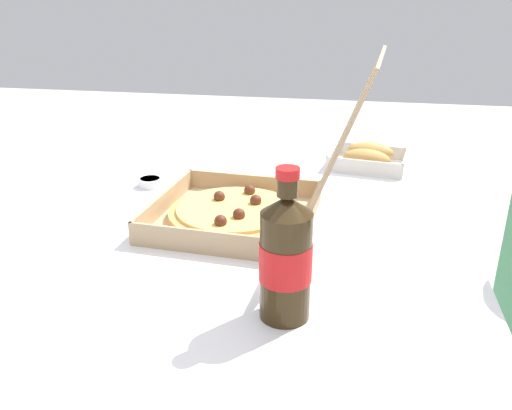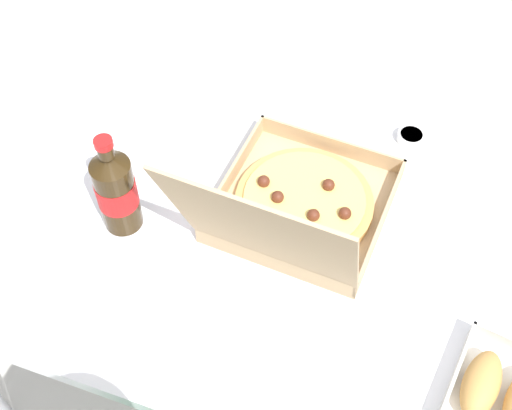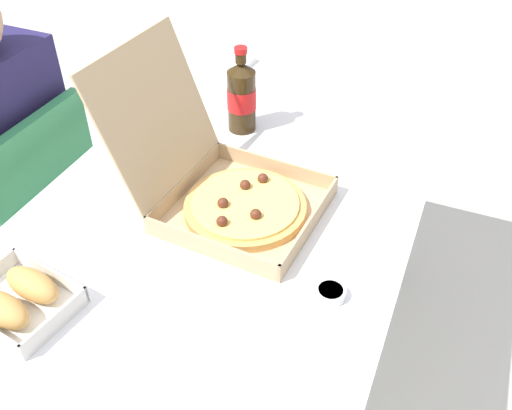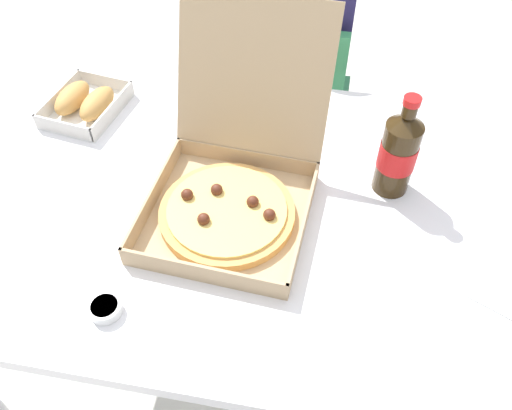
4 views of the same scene
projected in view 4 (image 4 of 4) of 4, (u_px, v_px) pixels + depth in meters
ground_plane at (262, 365)px, 1.61m from camera, size 10.00×10.00×0.00m
dining_table at (264, 229)px, 1.11m from camera, size 1.37×0.81×0.74m
chair at (282, 109)px, 1.67m from camera, size 0.41×0.41×0.83m
diner_person at (288, 41)px, 1.56m from camera, size 0.36×0.41×1.15m
pizza_box_open at (232, 188)px, 1.02m from camera, size 0.33×0.44×0.33m
bread_side_box at (85, 103)px, 1.23m from camera, size 0.18×0.21×0.06m
cola_bottle at (398, 153)px, 1.01m from camera, size 0.07×0.07×0.22m
dipping_sauce_cup at (105, 308)px, 0.88m from camera, size 0.06×0.06×0.02m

